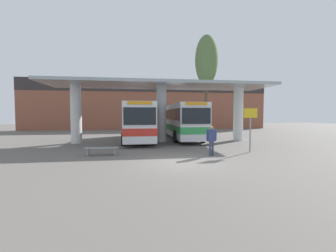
{
  "coord_description": "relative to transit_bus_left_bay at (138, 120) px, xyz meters",
  "views": [
    {
      "loc": [
        -2.36,
        -11.05,
        2.42
      ],
      "look_at": [
        0.0,
        4.79,
        1.6
      ],
      "focal_mm": 24.0,
      "sensor_mm": 36.0,
      "label": 1
    }
  ],
  "objects": [
    {
      "name": "ground_plane",
      "position": [
        2.08,
        -9.92,
        -1.88
      ],
      "size": [
        100.0,
        100.0,
        0.0
      ],
      "primitive_type": "plane",
      "color": "#605B56"
    },
    {
      "name": "townhouse_backdrop",
      "position": [
        2.08,
        15.74,
        2.8
      ],
      "size": [
        40.0,
        0.58,
        8.03
      ],
      "color": "brown",
      "rests_on": "ground_plane"
    },
    {
      "name": "station_canopy",
      "position": [
        2.08,
        -1.21,
        2.33
      ],
      "size": [
        19.43,
        5.2,
        5.16
      ],
      "color": "silver",
      "rests_on": "ground_plane"
    },
    {
      "name": "transit_bus_left_bay",
      "position": [
        0.0,
        0.0,
        0.0
      ],
      "size": [
        2.84,
        10.51,
        3.38
      ],
      "rotation": [
        0.0,
        0.0,
        3.16
      ],
      "color": "silver",
      "rests_on": "ground_plane"
    },
    {
      "name": "transit_bus_center_bay",
      "position": [
        4.39,
        1.26,
        0.01
      ],
      "size": [
        2.76,
        11.63,
        3.38
      ],
      "rotation": [
        0.0,
        0.0,
        3.13
      ],
      "color": "silver",
      "rests_on": "ground_plane"
    },
    {
      "name": "waiting_bench_near_pillar",
      "position": [
        -2.22,
        -7.33,
        -1.53
      ],
      "size": [
        1.95,
        0.44,
        0.46
      ],
      "color": "gray",
      "rests_on": "ground_plane"
    },
    {
      "name": "info_sign_platform",
      "position": [
        7.05,
        -7.56,
        0.14
      ],
      "size": [
        0.9,
        0.09,
        2.81
      ],
      "color": "gray",
      "rests_on": "ground_plane"
    },
    {
      "name": "pedestrian_waiting",
      "position": [
        4.19,
        -8.34,
        -0.81
      ],
      "size": [
        0.65,
        0.28,
        1.75
      ],
      "rotation": [
        0.0,
        0.0,
        0.07
      ],
      "color": "#333856",
      "rests_on": "ground_plane"
    },
    {
      "name": "poplar_tree_behind_left",
      "position": [
        8.39,
        5.59,
        7.01
      ],
      "size": [
        2.75,
        2.75,
        12.05
      ],
      "color": "#473A2B",
      "rests_on": "ground_plane"
    }
  ]
}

